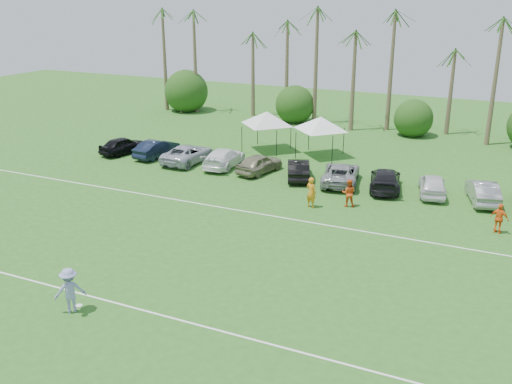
% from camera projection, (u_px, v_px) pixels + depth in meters
% --- Properties ---
extents(ground, '(120.00, 120.00, 0.00)m').
position_uv_depth(ground, '(82.00, 326.00, 22.58)').
color(ground, '#295E1C').
rests_on(ground, ground).
extents(field_lines, '(80.00, 12.10, 0.01)m').
position_uv_depth(field_lines, '(187.00, 248.00, 29.43)').
color(field_lines, white).
rests_on(field_lines, ground).
extents(palm_tree_0, '(2.40, 2.40, 8.90)m').
position_uv_depth(palm_tree_0, '(155.00, 42.00, 61.36)').
color(palm_tree_0, brown).
rests_on(palm_tree_0, ground).
extents(palm_tree_1, '(2.40, 2.40, 9.90)m').
position_uv_depth(palm_tree_1, '(194.00, 35.00, 59.09)').
color(palm_tree_1, brown).
rests_on(palm_tree_1, ground).
extents(palm_tree_2, '(2.40, 2.40, 10.90)m').
position_uv_depth(palm_tree_2, '(237.00, 27.00, 56.83)').
color(palm_tree_2, brown).
rests_on(palm_tree_2, ground).
extents(palm_tree_3, '(2.40, 2.40, 11.90)m').
position_uv_depth(palm_tree_3, '(274.00, 19.00, 54.97)').
color(palm_tree_3, brown).
rests_on(palm_tree_3, ground).
extents(palm_tree_4, '(2.40, 2.40, 8.90)m').
position_uv_depth(palm_tree_4, '(313.00, 48.00, 54.24)').
color(palm_tree_4, brown).
rests_on(palm_tree_4, ground).
extents(palm_tree_5, '(2.40, 2.40, 9.90)m').
position_uv_depth(palm_tree_5, '(354.00, 40.00, 52.37)').
color(palm_tree_5, brown).
rests_on(palm_tree_5, ground).
extents(palm_tree_6, '(2.40, 2.40, 10.90)m').
position_uv_depth(palm_tree_6, '(399.00, 32.00, 50.50)').
color(palm_tree_6, brown).
rests_on(palm_tree_6, ground).
extents(palm_tree_7, '(2.40, 2.40, 11.90)m').
position_uv_depth(palm_tree_7, '(447.00, 23.00, 48.63)').
color(palm_tree_7, brown).
rests_on(palm_tree_7, ground).
extents(palm_tree_8, '(2.40, 2.40, 8.90)m').
position_uv_depth(palm_tree_8, '(505.00, 56.00, 47.51)').
color(palm_tree_8, brown).
rests_on(palm_tree_8, ground).
extents(bush_tree_0, '(4.00, 4.00, 4.00)m').
position_uv_depth(bush_tree_0, '(185.00, 95.00, 62.91)').
color(bush_tree_0, brown).
rests_on(bush_tree_0, ground).
extents(bush_tree_1, '(4.00, 4.00, 4.00)m').
position_uv_depth(bush_tree_1, '(295.00, 104.00, 57.77)').
color(bush_tree_1, brown).
rests_on(bush_tree_1, ground).
extents(bush_tree_2, '(4.00, 4.00, 4.00)m').
position_uv_depth(bush_tree_2, '(416.00, 114.00, 53.02)').
color(bush_tree_2, brown).
rests_on(bush_tree_2, ground).
extents(sideline_player_a, '(0.81, 0.66, 1.93)m').
position_uv_depth(sideline_player_a, '(311.00, 192.00, 34.77)').
color(sideline_player_a, orange).
rests_on(sideline_player_a, ground).
extents(sideline_player_b, '(0.99, 0.86, 1.75)m').
position_uv_depth(sideline_player_b, '(349.00, 193.00, 34.95)').
color(sideline_player_b, '#E24F19').
rests_on(sideline_player_b, ground).
extents(sideline_player_c, '(1.08, 0.71, 1.70)m').
position_uv_depth(sideline_player_c, '(499.00, 218.00, 31.06)').
color(sideline_player_c, orange).
rests_on(sideline_player_c, ground).
extents(canopy_tent_left, '(4.74, 4.74, 3.84)m').
position_uv_depth(canopy_tent_left, '(267.00, 112.00, 46.63)').
color(canopy_tent_left, black).
rests_on(canopy_tent_left, ground).
extents(canopy_tent_right, '(4.64, 4.64, 3.76)m').
position_uv_depth(canopy_tent_right, '(321.00, 117.00, 45.03)').
color(canopy_tent_right, black).
rests_on(canopy_tent_right, ground).
extents(frisbee_player, '(1.42, 1.41, 1.96)m').
position_uv_depth(frisbee_player, '(70.00, 290.00, 23.30)').
color(frisbee_player, '#8A8EC4').
rests_on(frisbee_player, ground).
extents(parked_car_0, '(2.71, 4.42, 1.40)m').
position_uv_depth(parked_car_0, '(124.00, 145.00, 46.53)').
color(parked_car_0, black).
rests_on(parked_car_0, ground).
extents(parked_car_1, '(2.01, 4.42, 1.40)m').
position_uv_depth(parked_car_1, '(157.00, 149.00, 45.55)').
color(parked_car_1, black).
rests_on(parked_car_1, ground).
extents(parked_car_2, '(2.44, 5.10, 1.40)m').
position_uv_depth(parked_car_2, '(188.00, 154.00, 44.08)').
color(parked_car_2, '#ADB0BD').
rests_on(parked_car_2, ground).
extents(parked_car_3, '(2.32, 4.97, 1.40)m').
position_uv_depth(parked_car_3, '(224.00, 158.00, 43.03)').
color(parked_car_3, white).
rests_on(parked_car_3, ground).
extents(parked_car_4, '(2.51, 4.38, 1.40)m').
position_uv_depth(parked_car_4, '(259.00, 163.00, 41.60)').
color(parked_car_4, gray).
rests_on(parked_car_4, ground).
extents(parked_car_5, '(2.99, 4.51, 1.40)m').
position_uv_depth(parked_car_5, '(298.00, 169.00, 40.31)').
color(parked_car_5, black).
rests_on(parked_car_5, ground).
extents(parked_car_6, '(3.29, 5.42, 1.40)m').
position_uv_depth(parked_car_6, '(341.00, 174.00, 39.26)').
color(parked_car_6, '#939597').
rests_on(parked_car_6, ground).
extents(parked_car_7, '(2.91, 5.14, 1.40)m').
position_uv_depth(parked_car_7, '(385.00, 179.00, 38.08)').
color(parked_car_7, black).
rests_on(parked_car_7, ground).
extents(parked_car_8, '(2.42, 4.36, 1.40)m').
position_uv_depth(parked_car_8, '(433.00, 185.00, 36.99)').
color(parked_car_8, silver).
rests_on(parked_car_8, ground).
extents(parked_car_9, '(2.53, 4.50, 1.40)m').
position_uv_depth(parked_car_9, '(483.00, 191.00, 35.72)').
color(parked_car_9, gray).
rests_on(parked_car_9, ground).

